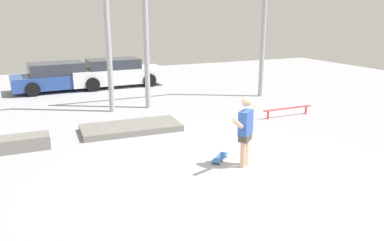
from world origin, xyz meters
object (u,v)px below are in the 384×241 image
at_px(manual_pad, 131,128).
at_px(parked_car_blue, 60,77).
at_px(skateboard, 220,158).
at_px(skateboarder, 245,129).
at_px(grind_rail, 288,109).
at_px(parked_car_white, 117,73).

bearing_deg(manual_pad, parked_car_blue, 100.04).
xyz_separation_m(skateboard, parked_car_blue, (-2.75, 11.06, 0.59)).
relative_size(skateboarder, manual_pad, 0.56).
relative_size(skateboard, parked_car_blue, 0.15).
height_order(grind_rail, parked_car_white, parked_car_white).
xyz_separation_m(grind_rail, parked_car_white, (-4.23, 8.31, 0.42)).
xyz_separation_m(parked_car_blue, parked_car_white, (2.74, -0.07, 0.04)).
relative_size(skateboard, parked_car_white, 0.15).
xyz_separation_m(skateboarder, manual_pad, (-1.74, 3.92, -0.85)).
bearing_deg(skateboarder, parked_car_blue, 68.51).
xyz_separation_m(manual_pad, parked_car_white, (1.37, 7.65, 0.59)).
height_order(skateboarder, grind_rail, skateboarder).
distance_m(manual_pad, parked_car_white, 7.80).
height_order(skateboard, parked_car_white, parked_car_white).
distance_m(skateboarder, grind_rail, 5.10).
relative_size(skateboarder, parked_car_blue, 0.38).
distance_m(skateboard, manual_pad, 3.62).
xyz_separation_m(skateboard, parked_car_white, (-0.02, 11.00, 0.62)).
bearing_deg(grind_rail, parked_car_white, 116.97).
bearing_deg(skateboard, parked_car_white, 47.91).
relative_size(grind_rail, parked_car_blue, 0.45).
relative_size(parked_car_blue, parked_car_white, 0.98).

